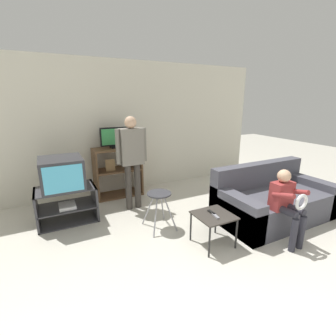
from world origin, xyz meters
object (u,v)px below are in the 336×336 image
(tv_stand, at_px, (67,205))
(folding_stool, at_px, (159,199))
(snack_table, at_px, (214,218))
(remote_control_black, at_px, (212,212))
(remote_control_white, at_px, (216,216))
(television_main, at_px, (62,173))
(person_standing_adult, at_px, (132,154))
(person_seated_child, at_px, (287,201))
(media_shelf, at_px, (118,172))
(television_flat, at_px, (115,138))
(couch, at_px, (272,201))

(tv_stand, bearing_deg, folding_stool, -35.11)
(snack_table, height_order, remote_control_black, remote_control_black)
(remote_control_black, bearing_deg, remote_control_white, -98.84)
(remote_control_black, distance_m, remote_control_white, 0.10)
(television_main, relative_size, remote_control_white, 4.40)
(remote_control_white, distance_m, person_standing_adult, 1.78)
(remote_control_white, bearing_deg, remote_control_black, 90.27)
(folding_stool, distance_m, person_seated_child, 1.72)
(media_shelf, distance_m, folding_stool, 1.55)
(television_flat, relative_size, person_seated_child, 0.57)
(television_main, xyz_separation_m, remote_control_white, (1.65, -1.62, -0.35))
(television_main, relative_size, person_standing_adult, 0.40)
(television_main, bearing_deg, remote_control_white, -44.54)
(couch, relative_size, person_seated_child, 1.87)
(person_seated_child, bearing_deg, snack_table, 157.28)
(media_shelf, xyz_separation_m, remote_control_black, (0.63, -2.21, -0.05))
(folding_stool, bearing_deg, snack_table, -57.89)
(tv_stand, relative_size, remote_control_black, 6.09)
(person_seated_child, bearing_deg, person_standing_adult, 126.84)
(remote_control_white, xyz_separation_m, person_seated_child, (0.90, -0.31, 0.15))
(folding_stool, xyz_separation_m, person_seated_child, (1.33, -1.08, 0.13))
(folding_stool, height_order, remote_control_black, folding_stool)
(tv_stand, relative_size, remote_control_white, 6.09)
(remote_control_black, relative_size, person_seated_child, 0.14)
(television_main, relative_size, couch, 0.34)
(television_main, distance_m, snack_table, 2.32)
(television_main, bearing_deg, television_flat, 34.76)
(folding_stool, xyz_separation_m, remote_control_black, (0.45, -0.67, -0.02))
(media_shelf, bearing_deg, person_seated_child, -60.09)
(person_standing_adult, distance_m, person_seated_child, 2.43)
(television_main, xyz_separation_m, couch, (2.98, -1.38, -0.50))
(television_main, distance_m, media_shelf, 1.28)
(media_shelf, height_order, remote_control_black, media_shelf)
(television_main, xyz_separation_m, television_flat, (1.03, 0.72, 0.36))
(television_main, relative_size, folding_stool, 1.12)
(media_shelf, relative_size, remote_control_white, 6.73)
(media_shelf, distance_m, person_seated_child, 3.03)
(remote_control_white, height_order, couch, couch)
(tv_stand, distance_m, media_shelf, 1.25)
(television_main, height_order, person_standing_adult, person_standing_adult)
(media_shelf, distance_m, remote_control_white, 2.39)
(media_shelf, distance_m, person_standing_adult, 0.85)
(folding_stool, relative_size, person_standing_adult, 0.35)
(television_main, relative_size, person_seated_child, 0.64)
(tv_stand, height_order, remote_control_black, tv_stand)
(person_seated_child, bearing_deg, remote_control_black, 154.74)
(person_seated_child, bearing_deg, television_main, 142.76)
(couch, xyz_separation_m, person_seated_child, (-0.44, -0.56, 0.31))
(media_shelf, bearing_deg, television_flat, 97.61)
(television_main, distance_m, couch, 3.32)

